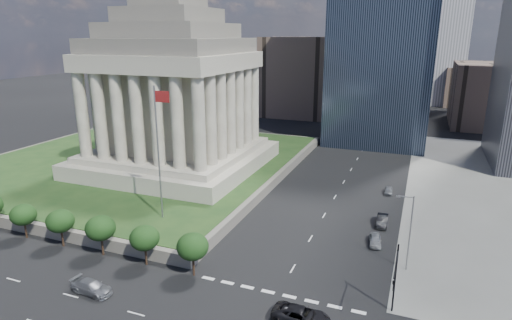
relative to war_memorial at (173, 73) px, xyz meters
The scene contains 16 objects.
ground 65.71m from the war_memorial, 56.82° to the left, with size 500.00×500.00×0.00m, color black.
plaza_terrace 23.35m from the war_memorial, 169.70° to the left, with size 66.00×70.00×1.80m, color #605C53.
plaza_lawn 22.52m from the war_memorial, 169.70° to the left, with size 64.00×68.00×0.10m, color #1A3616.
war_memorial is the anchor object (origin of this frame).
flagpole 28.16m from the war_memorial, 63.11° to the right, with size 2.52×0.24×20.00m.
tree_row 38.69m from the war_memorial, 92.53° to the right, with size 53.00×4.00×6.00m, color black, non-canonical shape.
midrise_glass 59.82m from the war_memorial, 52.55° to the left, with size 26.00×26.00×60.00m, color black.
building_filler_ne 105.88m from the war_memorial, 51.17° to the left, with size 20.00×30.00×20.00m, color #504137.
building_filler_nw 82.43m from the war_memorial, 87.21° to the left, with size 24.00×30.00×28.00m, color #504137.
traffic_signal_ne 60.00m from the war_memorial, 36.42° to the right, with size 0.30×5.74×8.00m.
street_lamp_north 54.92m from the war_memorial, 25.92° to the right, with size 2.13×0.22×10.00m.
pickup_truck 57.45m from the war_memorial, 45.09° to the right, with size 6.10×2.81×1.70m, color black.
suv_grey 48.51m from the war_memorial, 71.53° to the right, with size 5.22×2.12×1.51m, color #5A5C61.
parked_sedan_near 50.81m from the war_memorial, 22.06° to the right, with size 4.09×1.64×1.39m, color gray.
parked_sedan_mid 49.07m from the war_memorial, 13.52° to the right, with size 4.70×1.64×1.55m, color black.
parked_sedan_far 47.96m from the war_memorial, ahead, with size 3.64×1.46×1.24m, color slate.
Camera 1 is at (13.34, -26.87, 28.72)m, focal length 30.00 mm.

